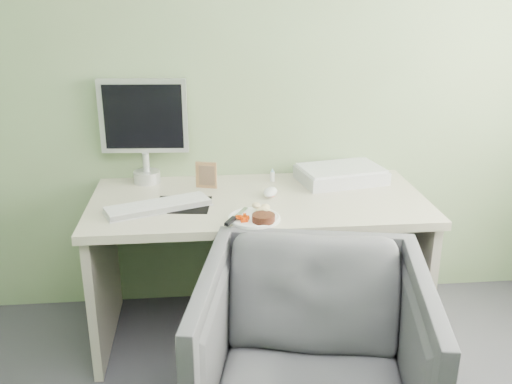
{
  "coord_description": "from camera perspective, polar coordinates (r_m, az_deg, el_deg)",
  "views": [
    {
      "loc": [
        -0.26,
        -0.92,
        1.68
      ],
      "look_at": [
        -0.02,
        1.5,
        0.81
      ],
      "focal_mm": 40.0,
      "sensor_mm": 36.0,
      "label": 1
    }
  ],
  "objects": [
    {
      "name": "plate",
      "position": [
        2.48,
        -0.17,
        -2.64
      ],
      "size": [
        0.23,
        0.23,
        0.01
      ],
      "primitive_type": "cylinder",
      "color": "white",
      "rests_on": "desk"
    },
    {
      "name": "photo_frame",
      "position": [
        2.86,
        -4.99,
        1.7
      ],
      "size": [
        0.11,
        0.04,
        0.13
      ],
      "primitive_type": "cube",
      "rotation": [
        0.0,
        0.0,
        -0.28
      ],
      "color": "olive",
      "rests_on": "desk"
    },
    {
      "name": "carrot_heap",
      "position": [
        2.43,
        -1.43,
        -2.49
      ],
      "size": [
        0.06,
        0.06,
        0.04
      ],
      "primitive_type": "cube",
      "rotation": [
        0.0,
        0.0,
        0.25
      ],
      "color": "#FE4305",
      "rests_on": "plate"
    },
    {
      "name": "monitor",
      "position": [
        2.95,
        -11.15,
        6.59
      ],
      "size": [
        0.44,
        0.14,
        0.53
      ],
      "rotation": [
        0.0,
        0.0,
        -0.07
      ],
      "color": "silver",
      "rests_on": "desk"
    },
    {
      "name": "desk_chair",
      "position": [
        2.2,
        5.62,
        -16.54
      ],
      "size": [
        0.96,
        0.98,
        0.76
      ],
      "primitive_type": "imported",
      "rotation": [
        0.0,
        0.0,
        -0.2
      ],
      "color": "#3E3F44",
      "rests_on": "floor"
    },
    {
      "name": "potato_pile",
      "position": [
        2.5,
        0.5,
        -1.65
      ],
      "size": [
        0.11,
        0.09,
        0.05
      ],
      "primitive_type": "ellipsoid",
      "rotation": [
        0.0,
        0.0,
        -0.31
      ],
      "color": "tan",
      "rests_on": "plate"
    },
    {
      "name": "computer_mouse",
      "position": [
        2.75,
        1.45,
        -0.0
      ],
      "size": [
        0.1,
        0.13,
        0.04
      ],
      "primitive_type": "ellipsoid",
      "rotation": [
        0.0,
        0.0,
        -0.36
      ],
      "color": "white",
      "rests_on": "desk"
    },
    {
      "name": "eyedrop_bottle",
      "position": [
        2.96,
        1.65,
        1.66
      ],
      "size": [
        0.02,
        0.02,
        0.07
      ],
      "color": "white",
      "rests_on": "desk"
    },
    {
      "name": "steak_knife",
      "position": [
        2.43,
        -2.24,
        -2.65
      ],
      "size": [
        0.12,
        0.2,
        0.02
      ],
      "rotation": [
        0.0,
        0.0,
        1.09
      ],
      "color": "silver",
      "rests_on": "plate"
    },
    {
      "name": "desk",
      "position": [
        2.8,
        0.24,
        -4.15
      ],
      "size": [
        1.6,
        0.75,
        0.73
      ],
      "color": "#BBB29C",
      "rests_on": "floor"
    },
    {
      "name": "scanner",
      "position": [
        2.99,
        8.49,
        1.69
      ],
      "size": [
        0.47,
        0.36,
        0.07
      ],
      "primitive_type": "cube",
      "rotation": [
        0.0,
        0.0,
        0.2
      ],
      "color": "#B4B5BB",
      "rests_on": "desk"
    },
    {
      "name": "steak",
      "position": [
        2.43,
        0.76,
        -2.61
      ],
      "size": [
        0.11,
        0.11,
        0.03
      ],
      "primitive_type": "cylinder",
      "rotation": [
        0.0,
        0.0,
        0.09
      ],
      "color": "black",
      "rests_on": "plate"
    },
    {
      "name": "keyboard",
      "position": [
        2.63,
        -9.75,
        -1.34
      ],
      "size": [
        0.49,
        0.3,
        0.02
      ],
      "primitive_type": "cube",
      "rotation": [
        0.0,
        0.0,
        0.38
      ],
      "color": "white",
      "rests_on": "desk"
    },
    {
      "name": "mousepad",
      "position": [
        2.67,
        -7.33,
        -1.26
      ],
      "size": [
        0.28,
        0.25,
        0.0
      ],
      "primitive_type": "cube",
      "rotation": [
        0.0,
        0.0,
        -0.12
      ],
      "color": "black",
      "rests_on": "desk"
    },
    {
      "name": "wall_back",
      "position": [
        2.95,
        -0.49,
        13.32
      ],
      "size": [
        3.5,
        0.0,
        3.5
      ],
      "primitive_type": "plane",
      "rotation": [
        1.57,
        0.0,
        0.0
      ],
      "color": "gray",
      "rests_on": "floor"
    }
  ]
}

